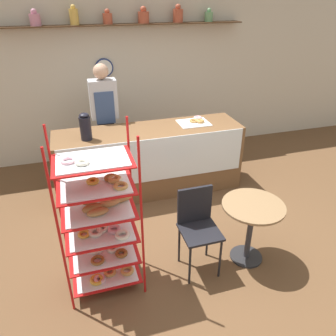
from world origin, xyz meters
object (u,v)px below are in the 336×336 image
at_px(cafe_chair, 197,221).
at_px(coffee_carafe, 85,127).
at_px(pastry_rack, 101,222).
at_px(person_worker, 105,118).
at_px(cafe_table, 252,219).
at_px(donut_tray_counter, 195,121).

relative_size(cafe_chair, coffee_carafe, 2.60).
distance_m(pastry_rack, coffee_carafe, 1.53).
distance_m(person_worker, cafe_chair, 2.30).
xyz_separation_m(pastry_rack, person_worker, (0.33, 2.18, 0.21)).
relative_size(cafe_table, donut_tray_counter, 1.63).
relative_size(cafe_table, coffee_carafe, 2.02).
bearing_deg(coffee_carafe, cafe_chair, -58.17).
xyz_separation_m(person_worker, donut_tray_counter, (1.21, -0.52, 0.00)).
height_order(cafe_table, cafe_chair, cafe_chair).
bearing_deg(cafe_table, person_worker, 117.56).
bearing_deg(cafe_chair, cafe_table, -8.38).
distance_m(pastry_rack, cafe_table, 1.53).
bearing_deg(donut_tray_counter, cafe_chair, -109.80).
height_order(coffee_carafe, donut_tray_counter, coffee_carafe).
height_order(cafe_table, coffee_carafe, coffee_carafe).
distance_m(cafe_chair, coffee_carafe, 1.84).
xyz_separation_m(person_worker, coffee_carafe, (-0.32, -0.69, 0.16)).
bearing_deg(cafe_table, cafe_chair, 171.91).
bearing_deg(donut_tray_counter, cafe_table, -90.99).
xyz_separation_m(cafe_chair, donut_tray_counter, (0.60, 1.66, 0.41)).
xyz_separation_m(pastry_rack, donut_tray_counter, (1.54, 1.66, 0.21)).
distance_m(cafe_table, cafe_chair, 0.58).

